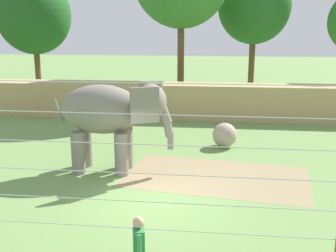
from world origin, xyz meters
name	(u,v)px	position (x,y,z in m)	size (l,w,h in m)	color
ground_plane	(156,200)	(0.00, 0.00, 0.00)	(120.00, 120.00, 0.00)	#6B8E4C
dirt_patch	(216,177)	(1.82, 2.15, 0.00)	(6.30, 3.60, 0.01)	#937F5B
embankment_wall	(185,101)	(0.00, 11.45, 0.98)	(36.00, 1.80, 1.95)	tan
elephant	(111,114)	(-1.95, 2.36, 2.13)	(4.34, 1.83, 3.22)	gray
enrichment_ball	(225,135)	(2.16, 5.86, 0.53)	(1.06, 1.06, 1.06)	tan
cable_fence	(133,171)	(0.00, -3.25, 2.11)	(9.86, 0.20, 4.19)	brown
tree_far_left	(254,6)	(4.31, 19.44, 6.51)	(5.18, 5.18, 9.25)	brown
tree_left_of_centre	(34,15)	(-12.10, 19.10, 5.89)	(5.57, 5.57, 8.83)	brown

